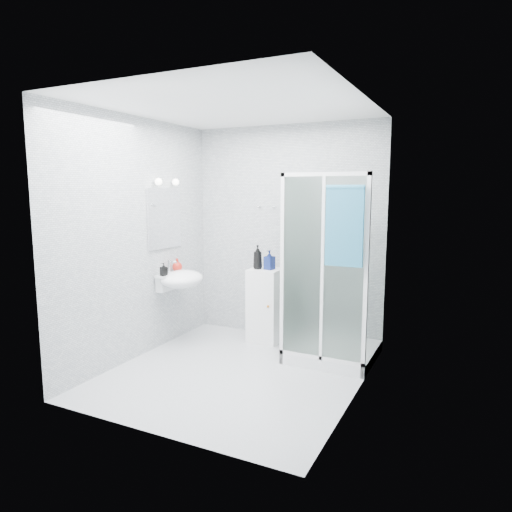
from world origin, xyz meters
The scene contains 12 objects.
room centered at (0.00, 0.00, 1.30)m, with size 2.40×2.60×2.60m.
shower_enclosure centered at (0.67, 0.77, 0.45)m, with size 0.90×0.95×2.00m.
wall_basin centered at (-0.99, 0.45, 0.80)m, with size 0.46×0.56×0.35m.
mirror centered at (-1.19, 0.45, 1.50)m, with size 0.02×0.60×0.70m, color white.
vanity_lights centered at (-1.14, 0.45, 1.92)m, with size 0.10×0.40×0.08m.
wall_hooks centered at (-0.25, 1.26, 1.62)m, with size 0.23×0.06×0.03m.
storage_cabinet centered at (-0.14, 1.02, 0.45)m, with size 0.37×0.40×0.89m.
hand_towel centered at (0.97, 0.36, 1.51)m, with size 0.36×0.05×0.77m.
shampoo_bottle_a centered at (-0.23, 0.97, 1.04)m, with size 0.11×0.11×0.29m, color black.
shampoo_bottle_b centered at (-0.09, 1.00, 1.01)m, with size 0.10×0.11×0.23m, color navy.
soap_dispenser_orange centered at (-1.11, 0.57, 0.94)m, with size 0.12×0.12×0.15m, color #B41F15.
soap_dispenser_black centered at (-1.07, 0.26, 0.94)m, with size 0.07×0.07×0.15m, color black.
Camera 1 is at (2.10, -3.86, 1.84)m, focal length 32.00 mm.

